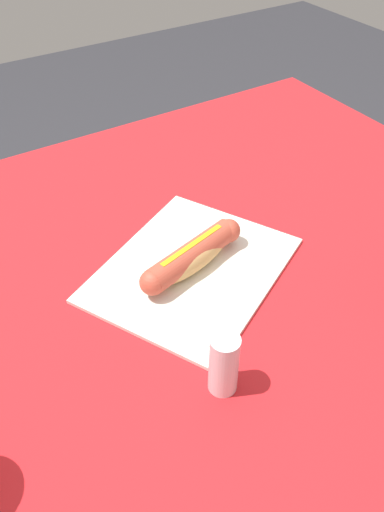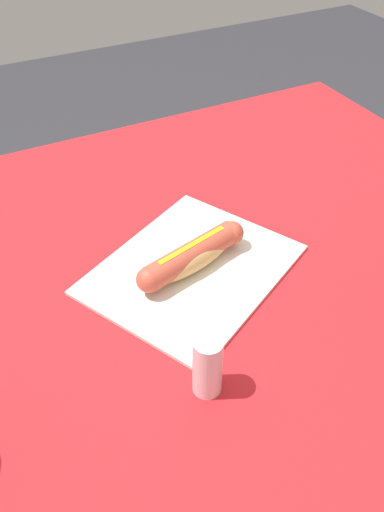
{
  "view_description": "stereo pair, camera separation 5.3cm",
  "coord_description": "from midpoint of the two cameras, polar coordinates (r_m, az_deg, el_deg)",
  "views": [
    {
      "loc": [
        0.33,
        0.5,
        1.31
      ],
      "look_at": [
        0.03,
        0.02,
        0.79
      ],
      "focal_mm": 36.13,
      "sensor_mm": 36.0,
      "label": 1
    },
    {
      "loc": [
        0.29,
        0.53,
        1.31
      ],
      "look_at": [
        0.03,
        0.02,
        0.79
      ],
      "focal_mm": 36.13,
      "sensor_mm": 36.0,
      "label": 2
    }
  ],
  "objects": [
    {
      "name": "ground_plane",
      "position": [
        1.44,
        1.84,
        -23.57
      ],
      "size": [
        6.0,
        6.0,
        0.0
      ],
      "primitive_type": "plane",
      "color": "#2D2D33",
      "rests_on": "ground"
    },
    {
      "name": "paper_wrapper",
      "position": [
        0.79,
        1.92,
        -1.53
      ],
      "size": [
        0.38,
        0.35,
        0.01
      ],
      "primitive_type": "cube",
      "rotation": [
        0.0,
        0.0,
        0.48
      ],
      "color": "silver",
      "rests_on": "dining_table"
    },
    {
      "name": "hot_dog",
      "position": [
        0.77,
        1.97,
        -0.02
      ],
      "size": [
        0.19,
        0.08,
        0.05
      ],
      "color": "tan",
      "rests_on": "paper_wrapper"
    },
    {
      "name": "salt_shaker",
      "position": [
        0.62,
        4.24,
        -12.11
      ],
      "size": [
        0.04,
        0.04,
        0.09
      ],
      "primitive_type": "cylinder",
      "color": "silver",
      "rests_on": "dining_table"
    },
    {
      "name": "dining_table",
      "position": [
        0.9,
        2.71,
        -6.64
      ],
      "size": [
        1.16,
        0.92,
        0.76
      ],
      "color": "brown",
      "rests_on": "ground"
    }
  ]
}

